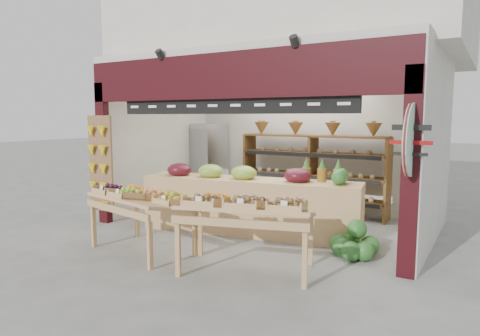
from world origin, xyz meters
name	(u,v)px	position (x,y,z in m)	size (l,w,h in m)	color
ground	(257,229)	(0.00, 0.00, 0.00)	(60.00, 60.00, 0.00)	slate
shop_structure	(296,23)	(0.00, 1.61, 3.92)	(6.36, 5.12, 5.40)	silver
banana_board	(100,166)	(-2.73, -1.17, 1.12)	(0.60, 0.15, 1.80)	brown
gift_sign	(411,140)	(2.75, -1.15, 1.75)	(0.04, 0.93, 0.92)	#ABD7BF
back_shelving	(313,159)	(0.37, 1.76, 1.14)	(3.11, 0.51, 1.91)	brown
refrigerator	(208,162)	(-2.38, 1.84, 0.93)	(0.72, 0.72, 1.86)	#A9ABB0
cardboard_stack	(187,199)	(-2.06, 0.59, 0.24)	(0.98, 0.71, 0.66)	silver
mid_counter	(249,204)	(-0.01, -0.28, 0.52)	(3.89, 1.39, 1.18)	tan
display_table_left	(139,198)	(-0.97, -1.96, 0.80)	(1.76, 1.21, 1.03)	tan
display_table_right	(247,207)	(0.90, -1.90, 0.86)	(1.92, 1.42, 1.08)	tan
watermelon_pile	(353,244)	(1.94, -0.61, 0.18)	(0.70, 0.70, 0.55)	#1F4F1A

